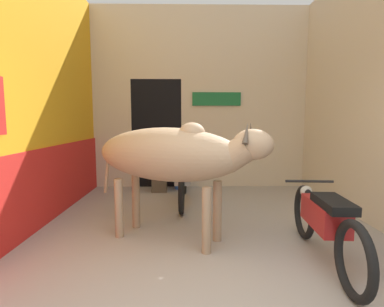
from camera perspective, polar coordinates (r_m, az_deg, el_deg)
name	(u,v)px	position (r m, az deg, el deg)	size (l,w,h in m)	color
wall_left_shopfront	(36,91)	(4.98, -27.62, 10.45)	(0.25, 4.71, 4.04)	orange
wall_back_with_doorway	(184,112)	(7.07, -1.53, 7.98)	(4.80, 0.93, 4.04)	beige
wall_right_with_door	(376,89)	(5.24, 31.61, 10.41)	(0.22, 4.71, 4.04)	beige
cow	(173,155)	(3.75, -3.70, -0.37)	(2.31, 1.46, 1.52)	tan
motorcycle_near	(324,221)	(3.59, 23.91, -11.70)	(0.58, 2.05, 0.80)	black
motorcycle_far	(183,178)	(5.55, -1.71, -4.74)	(0.58, 2.07, 0.81)	black
shopkeeper_seated	(160,162)	(6.49, -6.20, -1.72)	(0.45, 0.33, 1.21)	brown
plastic_stool	(180,179)	(6.73, -2.21, -4.87)	(0.37, 0.37, 0.41)	#2856B2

